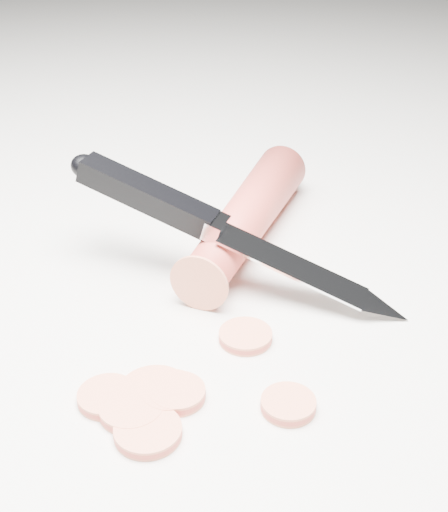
{
  "coord_description": "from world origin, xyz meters",
  "views": [
    {
      "loc": [
        0.02,
        -0.36,
        0.28
      ],
      "look_at": [
        0.04,
        0.06,
        0.02
      ],
      "focal_mm": 50.0,
      "sensor_mm": 36.0,
      "label": 1
    }
  ],
  "objects": [
    {
      "name": "kitchen_knife",
      "position": [
        0.05,
        0.05,
        0.04
      ],
      "size": [
        0.23,
        0.12,
        0.08
      ],
      "primitive_type": null,
      "color": "silver",
      "rests_on": "ground"
    },
    {
      "name": "carrot_slice_2",
      "position": [
        0.0,
        -0.06,
        0.0
      ],
      "size": [
        0.03,
        0.03,
        0.01
      ],
      "primitive_type": "cylinder",
      "color": "#E47450",
      "rests_on": "ground"
    },
    {
      "name": "carrot",
      "position": [
        0.06,
        0.11,
        0.02
      ],
      "size": [
        0.11,
        0.19,
        0.04
      ],
      "primitive_type": "cylinder",
      "rotation": [
        1.57,
        0.0,
        -0.42
      ],
      "color": "red",
      "rests_on": "ground"
    },
    {
      "name": "carrot_slice_4",
      "position": [
        0.05,
        -0.02,
        0.0
      ],
      "size": [
        0.03,
        0.03,
        0.01
      ],
      "primitive_type": "cylinder",
      "color": "#E47450",
      "rests_on": "ground"
    },
    {
      "name": "ground",
      "position": [
        0.0,
        0.0,
        0.0
      ],
      "size": [
        2.4,
        2.4,
        0.0
      ],
      "primitive_type": "plane",
      "color": "silver",
      "rests_on": "ground"
    },
    {
      "name": "carrot_slice_1",
      "position": [
        0.01,
        -0.06,
        0.0
      ],
      "size": [
        0.03,
        0.03,
        0.01
      ],
      "primitive_type": "cylinder",
      "color": "#E47450",
      "rests_on": "ground"
    },
    {
      "name": "carrot_slice_5",
      "position": [
        -0.02,
        -0.07,
        0.0
      ],
      "size": [
        0.04,
        0.04,
        0.01
      ],
      "primitive_type": "cylinder",
      "color": "#E47450",
      "rests_on": "ground"
    },
    {
      "name": "carrot_slice_6",
      "position": [
        0.07,
        -0.08,
        0.0
      ],
      "size": [
        0.03,
        0.03,
        0.01
      ],
      "primitive_type": "cylinder",
      "color": "#E47450",
      "rests_on": "ground"
    },
    {
      "name": "carrot_slice_7",
      "position": [
        -0.03,
        -0.06,
        0.0
      ],
      "size": [
        0.03,
        0.03,
        0.01
      ],
      "primitive_type": "cylinder",
      "color": "#E47450",
      "rests_on": "ground"
    },
    {
      "name": "carrot_slice_3",
      "position": [
        -0.01,
        -0.09,
        0.0
      ],
      "size": [
        0.04,
        0.04,
        0.01
      ],
      "primitive_type": "cylinder",
      "color": "#E47450",
      "rests_on": "ground"
    },
    {
      "name": "carrot_slice_0",
      "position": [
        -0.0,
        -0.06,
        0.0
      ],
      "size": [
        0.04,
        0.04,
        0.01
      ],
      "primitive_type": "cylinder",
      "color": "#E47450",
      "rests_on": "ground"
    }
  ]
}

